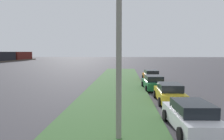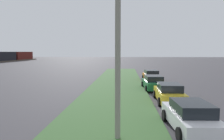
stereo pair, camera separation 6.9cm
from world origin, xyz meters
TOP-DOWN VIEW (x-y plane):
  - grass_median at (10.00, 8.31)m, footprint 60.00×6.00m
  - parked_car_white at (4.18, 4.16)m, footprint 4.39×2.20m
  - parked_car_yellow at (10.00, 3.98)m, footprint 4.32×2.06m
  - parked_car_green at (15.28, 4.50)m, footprint 4.39×2.20m
  - parked_car_orange at (21.63, 3.94)m, footprint 4.38×2.17m
  - streetlight at (2.73, 7.33)m, footprint 0.85×2.85m

SIDE VIEW (x-z plane):
  - grass_median at x=10.00m, z-range 0.00..0.12m
  - parked_car_white at x=4.18m, z-range -0.02..1.45m
  - parked_car_yellow at x=10.00m, z-range -0.02..1.45m
  - parked_car_green at x=15.28m, z-range -0.02..1.45m
  - parked_car_orange at x=21.63m, z-range -0.02..1.45m
  - streetlight at x=2.73m, z-range 0.64..8.14m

